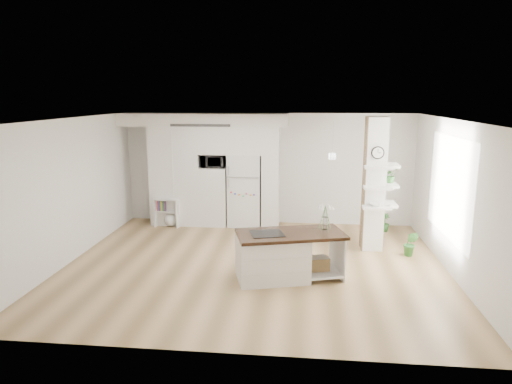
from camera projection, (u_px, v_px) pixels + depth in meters
floor at (255, 265)px, 8.52m from camera, size 7.00×6.00×0.01m
room at (254, 167)px, 8.14m from camera, size 7.04×6.04×2.72m
cabinet_wall at (207, 163)px, 10.96m from camera, size 4.00×0.71×2.70m
refrigerator at (245, 190)px, 11.01m from camera, size 0.78×0.69×1.75m
column at (379, 185)px, 9.10m from camera, size 0.69×0.90×2.70m
window at (450, 187)px, 8.15m from camera, size 0.00×2.40×2.40m
pendant_light at (351, 152)px, 8.06m from camera, size 0.12×0.12×0.10m
kitchen_island at (279, 255)px, 7.81m from camera, size 1.98×1.32×1.39m
bookshelf at (169, 214)px, 11.00m from camera, size 0.62×0.39×0.70m
floor_plant_a at (411, 244)px, 8.95m from camera, size 0.34×0.31×0.51m
floor_plant_b at (384, 222)px, 10.60m from camera, size 0.33×0.33×0.44m
microwave at (213, 161)px, 10.88m from camera, size 0.54×0.37×0.30m
shelf_plant at (391, 175)px, 9.20m from camera, size 0.27×0.23×0.30m
decor_bowl at (376, 205)px, 8.96m from camera, size 0.22×0.22×0.05m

